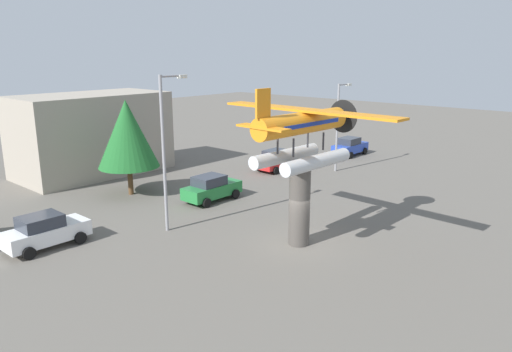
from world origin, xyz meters
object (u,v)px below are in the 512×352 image
(streetlight_primary, at_px, (166,143))
(streetlight_secondary, at_px, (339,121))
(car_near_white, at_px, (45,231))
(tree_east, at_px, (127,134))
(display_pedestal, at_px, (299,205))
(car_far_red, at_px, (277,160))
(floatplane_monument, at_px, (303,133))
(car_distant_blue, at_px, (350,146))
(car_mid_green, at_px, (211,188))
(storefront_building, at_px, (92,134))

(streetlight_primary, bearing_deg, streetlight_secondary, 1.50)
(car_near_white, height_order, streetlight_secondary, streetlight_secondary)
(streetlight_secondary, distance_m, tree_east, 17.28)
(display_pedestal, height_order, streetlight_primary, streetlight_primary)
(car_far_red, bearing_deg, display_pedestal, -137.07)
(display_pedestal, distance_m, car_near_white, 13.18)
(streetlight_secondary, bearing_deg, display_pedestal, -154.53)
(display_pedestal, height_order, car_near_white, display_pedestal)
(floatplane_monument, relative_size, streetlight_primary, 1.20)
(display_pedestal, xyz_separation_m, car_distant_blue, (21.41, 9.71, -1.24))
(car_mid_green, xyz_separation_m, car_far_red, (9.76, 2.15, 0.00))
(car_mid_green, relative_size, tree_east, 0.63)
(floatplane_monument, xyz_separation_m, car_distant_blue, (21.28, 9.71, -5.03))
(car_far_red, bearing_deg, car_near_white, -175.59)
(display_pedestal, bearing_deg, floatplane_monument, -2.20)
(floatplane_monument, distance_m, car_near_white, 14.15)
(streetlight_primary, relative_size, streetlight_secondary, 1.19)
(streetlight_secondary, bearing_deg, car_far_red, 129.38)
(streetlight_primary, bearing_deg, tree_east, 70.90)
(streetlight_secondary, xyz_separation_m, storefront_building, (-14.06, 14.75, -1.01))
(storefront_building, bearing_deg, display_pedestal, -93.04)
(floatplane_monument, distance_m, streetlight_secondary, 16.83)
(floatplane_monument, bearing_deg, streetlight_secondary, 27.88)
(display_pedestal, bearing_deg, storefront_building, 86.96)
(display_pedestal, height_order, storefront_building, storefront_building)
(car_mid_green, xyz_separation_m, car_distant_blue, (19.17, 0.69, 0.00))
(floatplane_monument, relative_size, car_near_white, 2.48)
(display_pedestal, distance_m, tree_east, 14.57)
(display_pedestal, xyz_separation_m, storefront_building, (1.17, 22.00, 1.15))
(car_far_red, relative_size, streetlight_primary, 0.48)
(streetlight_secondary, bearing_deg, streetlight_primary, -178.50)
(floatplane_monument, height_order, car_far_red, floatplane_monument)
(storefront_building, distance_m, tree_east, 7.86)
(car_near_white, height_order, streetlight_primary, streetlight_primary)
(streetlight_secondary, bearing_deg, storefront_building, 133.63)
(car_near_white, xyz_separation_m, storefront_building, (10.17, 12.45, 2.39))
(car_mid_green, relative_size, streetlight_primary, 0.48)
(display_pedestal, height_order, car_mid_green, display_pedestal)
(car_far_red, height_order, tree_east, tree_east)
(car_distant_blue, relative_size, streetlight_secondary, 0.58)
(floatplane_monument, height_order, streetlight_secondary, floatplane_monument)
(display_pedestal, xyz_separation_m, streetlight_primary, (-3.15, 6.77, 2.86))
(floatplane_monument, xyz_separation_m, storefront_building, (1.04, 22.01, -2.65))
(car_mid_green, bearing_deg, tree_east, 117.16)
(car_distant_blue, height_order, streetlight_primary, streetlight_primary)
(car_mid_green, height_order, streetlight_secondary, streetlight_secondary)
(display_pedestal, xyz_separation_m, tree_east, (-0.51, 14.39, 2.21))
(floatplane_monument, xyz_separation_m, car_near_white, (-9.14, 9.55, -5.03))
(floatplane_monument, bearing_deg, car_near_white, 135.92)
(display_pedestal, xyz_separation_m, car_far_red, (12.01, 11.17, -1.24))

